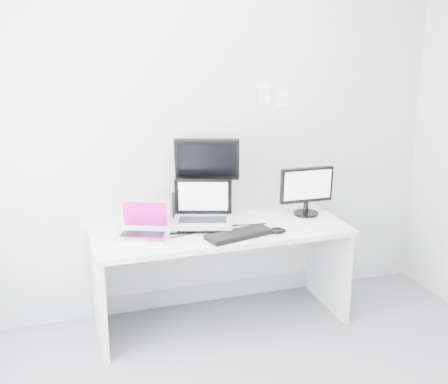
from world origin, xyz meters
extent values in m
plane|color=#BABCBE|center=(0.00, 1.60, 1.35)|extent=(3.60, 0.00, 3.60)
cube|color=white|center=(0.00, 1.25, 0.36)|extent=(1.80, 0.70, 0.73)
cube|color=silver|center=(-0.56, 1.22, 0.86)|extent=(0.42, 0.38, 0.26)
cube|color=black|center=(-0.22, 1.53, 0.83)|extent=(0.12, 0.12, 0.20)
cube|color=#A2A4A9|center=(-0.12, 1.29, 0.90)|extent=(0.49, 0.43, 0.34)
cube|color=black|center=(-0.03, 1.47, 1.05)|extent=(0.49, 0.30, 0.63)
cube|color=black|center=(0.71, 1.35, 0.92)|extent=(0.42, 0.20, 0.38)
cube|color=black|center=(0.07, 1.05, 0.75)|extent=(0.49, 0.28, 0.03)
ellipsoid|color=black|center=(0.35, 1.04, 0.75)|extent=(0.14, 0.12, 0.04)
cube|color=white|center=(0.45, 1.59, 1.62)|extent=(0.10, 0.00, 0.14)
cube|color=white|center=(0.60, 1.59, 1.58)|extent=(0.09, 0.00, 0.13)
camera|label=1|loc=(-1.15, -2.45, 2.10)|focal=46.53mm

